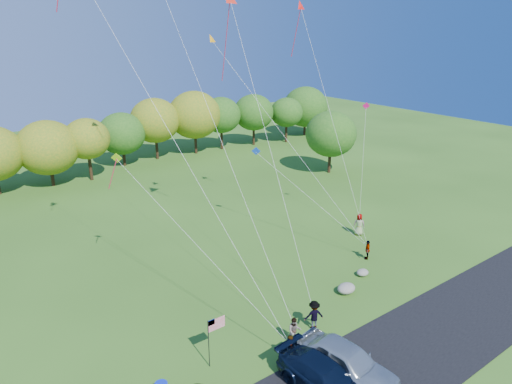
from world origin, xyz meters
TOP-DOWN VIEW (x-y plane):
  - ground at (0.00, 0.00)m, footprint 140.00×140.00m
  - treeline at (-0.89, 35.85)m, footprint 75.41×27.01m
  - minivan_navy at (-1.36, -3.44)m, footprint 2.68×5.48m
  - minivan_silver at (0.16, -3.33)m, footprint 2.95×5.66m
  - flyer_a at (-1.29, -0.80)m, footprint 0.69×0.69m
  - flyer_b at (-0.13, 0.27)m, footprint 0.96×0.90m
  - flyer_c at (1.64, 0.61)m, footprint 1.32×1.05m
  - flyer_d at (10.72, 4.49)m, footprint 0.93×0.85m
  - flyer_e at (13.45, 7.78)m, footprint 1.07×1.07m
  - flag_assembly at (-4.58, 1.40)m, footprint 1.02×0.67m
  - boulder_near at (5.96, 2.11)m, footprint 1.30×1.02m
  - boulder_far at (8.55, 2.99)m, footprint 0.89×0.75m

SIDE VIEW (x-z plane):
  - ground at x=0.00m, z-range 0.00..0.00m
  - boulder_far at x=8.55m, z-range 0.00..0.47m
  - boulder_near at x=5.96m, z-range 0.00..0.65m
  - flyer_d at x=10.72m, z-range 0.00..1.52m
  - flyer_b at x=-0.13m, z-range 0.00..1.57m
  - flyer_a at x=-1.29m, z-range 0.00..1.62m
  - minivan_navy at x=-1.36m, z-range 0.06..1.59m
  - flyer_c at x=1.64m, z-range 0.00..1.78m
  - flyer_e at x=13.45m, z-range 0.00..1.88m
  - minivan_silver at x=0.16m, z-range 0.06..1.90m
  - flag_assembly at x=-4.58m, z-range 0.72..3.49m
  - treeline at x=-0.89m, z-range 0.45..8.82m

